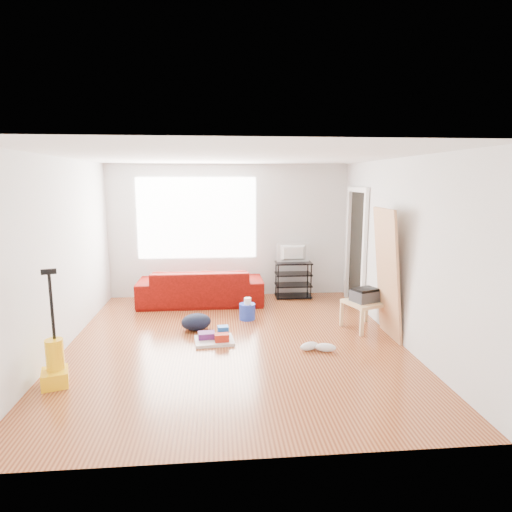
{
  "coord_description": "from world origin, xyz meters",
  "views": [
    {
      "loc": [
        -0.21,
        -5.57,
        2.2
      ],
      "look_at": [
        0.34,
        0.6,
        1.1
      ],
      "focal_mm": 30.0,
      "sensor_mm": 36.0,
      "label": 1
    }
  ],
  "objects": [
    {
      "name": "sneakers",
      "position": [
        1.06,
        -0.38,
        0.06
      ],
      "size": [
        0.5,
        0.25,
        0.11
      ],
      "rotation": [
        0.0,
        0.0,
        -0.06
      ],
      "color": "white",
      "rests_on": "ground"
    },
    {
      "name": "bucket",
      "position": [
        0.23,
        0.99,
        0.0
      ],
      "size": [
        0.28,
        0.28,
        0.26
      ],
      "primitive_type": "cylinder",
      "rotation": [
        0.0,
        0.0,
        0.11
      ],
      "color": "#213BBF",
      "rests_on": "ground"
    },
    {
      "name": "tv_stand",
      "position": [
        1.19,
        2.22,
        0.35
      ],
      "size": [
        0.68,
        0.4,
        0.68
      ],
      "rotation": [
        0.0,
        0.0,
        -0.01
      ],
      "color": "black",
      "rests_on": "ground"
    },
    {
      "name": "cleaning_tray",
      "position": [
        -0.27,
        0.06,
        0.06
      ],
      "size": [
        0.56,
        0.47,
        0.19
      ],
      "rotation": [
        0.0,
        0.0,
        0.09
      ],
      "color": "silver",
      "rests_on": "ground"
    },
    {
      "name": "printer",
      "position": [
        1.95,
        0.4,
        0.52
      ],
      "size": [
        0.46,
        0.41,
        0.2
      ],
      "rotation": [
        0.0,
        0.0,
        0.38
      ],
      "color": "#343338",
      "rests_on": "side_table"
    },
    {
      "name": "room",
      "position": [
        0.07,
        0.15,
        1.25
      ],
      "size": [
        4.51,
        5.01,
        2.51
      ],
      "color": "maroon",
      "rests_on": "ground"
    },
    {
      "name": "vacuum",
      "position": [
        -2.0,
        -1.04,
        0.24
      ],
      "size": [
        0.35,
        0.37,
        1.28
      ],
      "rotation": [
        0.0,
        0.0,
        0.31
      ],
      "color": "#F8B50D",
      "rests_on": "ground"
    },
    {
      "name": "sofa",
      "position": [
        -0.53,
        1.95,
        0.0
      ],
      "size": [
        2.21,
        0.86,
        0.64
      ],
      "primitive_type": "imported",
      "rotation": [
        0.0,
        0.0,
        3.14
      ],
      "color": "#3A0701",
      "rests_on": "ground"
    },
    {
      "name": "tv",
      "position": [
        1.19,
        2.22,
        0.86
      ],
      "size": [
        0.61,
        0.08,
        0.35
      ],
      "primitive_type": "imported",
      "rotation": [
        0.0,
        0.0,
        3.14
      ],
      "color": "black",
      "rests_on": "tv_stand"
    },
    {
      "name": "side_table",
      "position": [
        1.95,
        0.4,
        0.36
      ],
      "size": [
        0.67,
        0.67,
        0.43
      ],
      "rotation": [
        0.0,
        0.0,
        0.36
      ],
      "color": "tan",
      "rests_on": "ground"
    },
    {
      "name": "door_panel",
      "position": [
        2.13,
        0.05,
        0.0
      ],
      "size": [
        0.23,
        0.73,
        1.83
      ],
      "primitive_type": "cube",
      "rotation": [
        0.0,
        -0.1,
        0.0
      ],
      "color": "#B37A52",
      "rests_on": "ground"
    },
    {
      "name": "backpack",
      "position": [
        -0.56,
        0.57,
        0.0
      ],
      "size": [
        0.52,
        0.46,
        0.25
      ],
      "primitive_type": "ellipsoid",
      "rotation": [
        0.0,
        0.0,
        0.27
      ],
      "color": "black",
      "rests_on": "ground"
    },
    {
      "name": "toilet_paper",
      "position": [
        0.24,
        0.97,
        0.18
      ],
      "size": [
        0.11,
        0.11,
        0.1
      ],
      "primitive_type": "cylinder",
      "color": "white",
      "rests_on": "bucket"
    }
  ]
}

